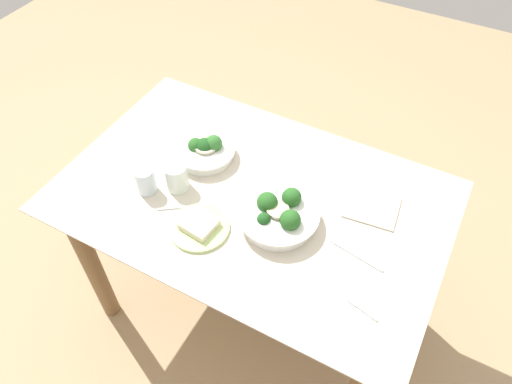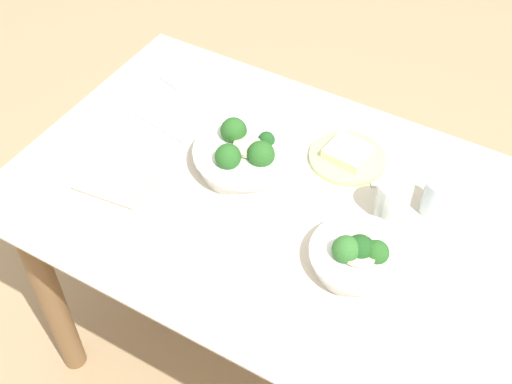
{
  "view_description": "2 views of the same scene",
  "coord_description": "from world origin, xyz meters",
  "views": [
    {
      "loc": [
        -0.52,
        0.94,
        2.0
      ],
      "look_at": [
        -0.01,
        -0.01,
        0.78
      ],
      "focal_mm": 33.92,
      "sensor_mm": 36.0,
      "label": 1
    },
    {
      "loc": [
        0.48,
        -0.95,
        1.93
      ],
      "look_at": [
        -0.06,
        -0.02,
        0.78
      ],
      "focal_mm": 46.69,
      "sensor_mm": 36.0,
      "label": 2
    }
  ],
  "objects": [
    {
      "name": "napkin_folded_upper",
      "position": [
        -0.38,
        -0.14,
        0.77
      ],
      "size": [
        0.19,
        0.17,
        0.01
      ],
      "primitive_type": "cube",
      "rotation": [
        0.0,
        0.0,
        0.11
      ],
      "color": "#B1A997",
      "rests_on": "dining_table"
    },
    {
      "name": "dining_table",
      "position": [
        0.0,
        0.0,
        0.63
      ],
      "size": [
        1.3,
        0.84,
        0.76
      ],
      "color": "beige",
      "rests_on": "ground_plane"
    },
    {
      "name": "broccoli_bowl_near",
      "position": [
        0.23,
        -0.08,
        0.8
      ],
      "size": [
        0.22,
        0.22,
        0.09
      ],
      "color": "white",
      "rests_on": "dining_table"
    },
    {
      "name": "table_knife_left",
      "position": [
        -0.4,
        0.06,
        0.77
      ],
      "size": [
        0.18,
        0.04,
        0.0
      ],
      "primitive_type": "cube",
      "rotation": [
        0.0,
        0.0,
        2.97
      ],
      "color": "#B7B7BC",
      "rests_on": "dining_table"
    },
    {
      "name": "fork_by_near_bowl",
      "position": [
        0.2,
        0.17,
        0.77
      ],
      "size": [
        0.08,
        0.06,
        0.0
      ],
      "rotation": [
        0.0,
        0.0,
        3.76
      ],
      "color": "#B7B7BC",
      "rests_on": "dining_table"
    },
    {
      "name": "ground_plane",
      "position": [
        0.0,
        0.0,
        0.0
      ],
      "size": [
        6.0,
        6.0,
        0.0
      ],
      "primitive_type": "plane",
      "color": "tan"
    },
    {
      "name": "bread_side_plate",
      "position": [
        0.08,
        0.2,
        0.78
      ],
      "size": [
        0.19,
        0.19,
        0.04
      ],
      "color": "#B7D684",
      "rests_on": "dining_table"
    },
    {
      "name": "fork_by_far_bowl",
      "position": [
        -0.47,
        0.23,
        0.77
      ],
      "size": [
        0.1,
        0.03,
        0.0
      ],
      "rotation": [
        0.0,
        0.0,
        6.03
      ],
      "color": "#B7B7BC",
      "rests_on": "dining_table"
    },
    {
      "name": "broccoli_bowl_far",
      "position": [
        -0.13,
        0.06,
        0.8
      ],
      "size": [
        0.26,
        0.26,
        0.1
      ],
      "color": "white",
      "rests_on": "dining_table"
    },
    {
      "name": "water_glass_side",
      "position": [
        0.24,
        0.08,
        0.81
      ],
      "size": [
        0.08,
        0.08,
        0.1
      ],
      "primitive_type": "cylinder",
      "color": "silver",
      "rests_on": "dining_table"
    },
    {
      "name": "water_glass_center",
      "position": [
        0.32,
        0.15,
        0.81
      ],
      "size": [
        0.07,
        0.07,
        0.1
      ],
      "primitive_type": "cylinder",
      "color": "silver",
      "rests_on": "dining_table"
    }
  ]
}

